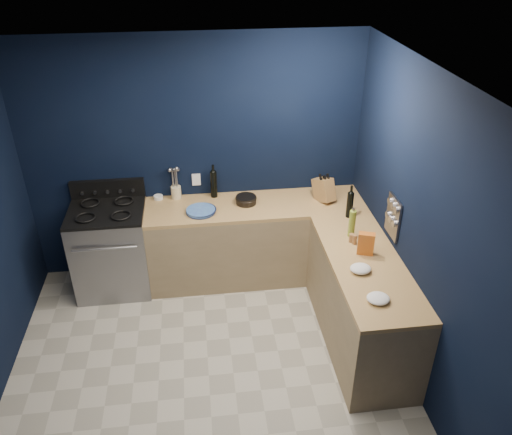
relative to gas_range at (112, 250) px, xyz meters
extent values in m
cube|color=#AFA999|center=(0.93, -1.42, -0.47)|extent=(3.50, 3.50, 0.02)
cube|color=silver|center=(0.93, -1.42, 2.15)|extent=(3.50, 3.50, 0.02)
cube|color=black|center=(0.93, 0.34, 0.84)|extent=(3.50, 0.02, 2.60)
cube|color=black|center=(2.69, -1.42, 0.84)|extent=(0.02, 3.50, 2.60)
cube|color=#907A58|center=(1.53, 0.02, -0.03)|extent=(2.30, 0.63, 0.86)
cube|color=olive|center=(1.53, 0.02, 0.42)|extent=(2.30, 0.63, 0.04)
cube|color=#907A58|center=(2.37, -1.13, -0.03)|extent=(0.63, 1.67, 0.86)
cube|color=olive|center=(2.37, -1.13, 0.42)|extent=(0.63, 1.67, 0.04)
cube|color=gray|center=(0.00, 0.00, 0.00)|extent=(0.76, 0.66, 0.92)
cube|color=black|center=(0.00, -0.32, -0.01)|extent=(0.59, 0.02, 0.42)
cube|color=black|center=(0.00, 0.00, 0.48)|extent=(0.76, 0.66, 0.03)
cube|color=black|center=(0.00, 0.30, 0.58)|extent=(0.76, 0.06, 0.20)
cube|color=gray|center=(2.67, -0.87, 0.72)|extent=(0.02, 0.28, 0.38)
cube|color=white|center=(0.93, 0.32, 0.62)|extent=(0.09, 0.02, 0.13)
cylinder|color=#384FAE|center=(0.95, -0.08, 0.46)|extent=(0.39, 0.39, 0.04)
cylinder|color=white|center=(0.52, 0.27, 0.46)|extent=(0.11, 0.11, 0.04)
cylinder|color=beige|center=(0.71, 0.27, 0.51)|extent=(0.11, 0.11, 0.13)
cylinder|color=black|center=(1.11, 0.25, 0.59)|extent=(0.09, 0.09, 0.29)
cylinder|color=black|center=(1.44, 0.05, 0.48)|extent=(0.23, 0.23, 0.08)
cube|color=olive|center=(2.26, 0.03, 0.56)|extent=(0.24, 0.31, 0.30)
cylinder|color=black|center=(2.43, -0.35, 0.57)|extent=(0.07, 0.07, 0.27)
cylinder|color=olive|center=(2.35, -0.70, 0.57)|extent=(0.07, 0.07, 0.27)
cylinder|color=olive|center=(2.34, -0.84, 0.49)|extent=(0.05, 0.05, 0.09)
cylinder|color=olive|center=(2.32, -0.81, 0.48)|extent=(0.06, 0.06, 0.09)
cube|color=#BE0A0F|center=(2.39, -1.01, 0.55)|extent=(0.16, 0.11, 0.21)
ellipsoid|color=white|center=(2.27, -1.26, 0.47)|extent=(0.21, 0.19, 0.06)
ellipsoid|color=white|center=(2.29, -1.66, 0.47)|extent=(0.23, 0.22, 0.05)
camera|label=1|loc=(0.94, -4.62, 3.04)|focal=35.81mm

